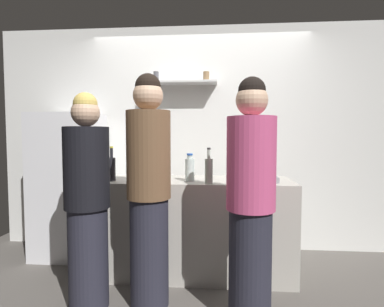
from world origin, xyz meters
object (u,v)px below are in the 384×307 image
Objects in this scene: utensil_holder at (164,173)px; wine_bottle_pale_glass at (209,170)px; water_bottle_plastic at (190,169)px; person_blonde at (87,203)px; wine_bottle_amber_glass at (138,170)px; person_brown_jacket at (149,191)px; baking_pan at (258,179)px; person_pink_top at (251,203)px; wine_bottle_green_glass at (162,165)px; wine_bottle_dark_glass at (112,168)px; refrigerator at (69,185)px.

wine_bottle_pale_glass is at bearing -31.83° from utensil_holder.
wine_bottle_pale_glass is at bearing -36.10° from water_bottle_plastic.
person_blonde is (-0.92, -0.41, -0.21)m from wine_bottle_pale_glass.
wine_bottle_amber_glass is 0.48m from person_brown_jacket.
baking_pan is 0.20× the size of person_pink_top.
person_brown_jacket is (-0.76, 0.17, 0.04)m from person_pink_top.
wine_bottle_pale_glass is 1.00× the size of wine_bottle_green_glass.
person_brown_jacket reaches higher than wine_bottle_dark_glass.
baking_pan is 1.05m from person_brown_jacket.
water_bottle_plastic is (-0.18, 0.13, -0.01)m from wine_bottle_pale_glass.
water_bottle_plastic reaches higher than baking_pan.
person_brown_jacket is at bearing -25.42° from person_blonde.
person_pink_top is (0.48, -0.65, -0.16)m from water_bottle_plastic.
refrigerator is at bearing 159.61° from wine_bottle_pale_glass.
utensil_holder is 0.18m from wine_bottle_green_glass.
utensil_holder is 0.74× the size of wine_bottle_amber_glass.
baking_pan is 1.14× the size of wine_bottle_amber_glass.
person_blonde is (-0.48, -0.69, -0.15)m from utensil_holder.
refrigerator reaches higher than wine_bottle_dark_glass.
wine_bottle_green_glass is 1.23× the size of water_bottle_plastic.
wine_bottle_green_glass is 0.19× the size of person_blonde.
utensil_holder is at bearing 174.04° from baking_pan.
wine_bottle_amber_glass is 0.17× the size of person_brown_jacket.
baking_pan is at bearing -11.23° from refrigerator.
wine_bottle_green_glass is 0.79m from person_brown_jacket.
refrigerator reaches higher than baking_pan.
water_bottle_plastic is at bearing 2.50° from person_blonde.
wine_bottle_pale_glass is 0.19× the size of person_blonde.
person_blonde is at bearing -116.46° from wine_bottle_green_glass.
utensil_holder is at bearing 43.00° from wine_bottle_amber_glass.
person_pink_top reaches higher than wine_bottle_pale_glass.
person_pink_top reaches higher than baking_pan.
baking_pan is at bearing -10.30° from person_blonde.
wine_bottle_pale_glass is at bearing -157.98° from baking_pan.
person_blonde is at bearing 46.72° from person_brown_jacket.
baking_pan is 1.10m from wine_bottle_amber_glass.
wine_bottle_pale_glass is (-0.45, -0.18, 0.10)m from baking_pan.
wine_bottle_amber_glass is at bearing -174.86° from baking_pan.
person_brown_jacket is (0.04, -0.78, -0.13)m from wine_bottle_green_glass.
wine_bottle_pale_glass is (1.56, -0.58, 0.25)m from refrigerator.
person_brown_jacket is at bearing -39.87° from refrigerator.
water_bottle_plastic reaches higher than utensil_holder.
person_brown_jacket reaches higher than refrigerator.
person_blonde is (-0.27, -0.50, -0.20)m from wine_bottle_amber_glass.
person_brown_jacket reaches higher than wine_bottle_pale_glass.
wine_bottle_dark_glass reaches higher than baking_pan.
person_blonde is at bearing -143.62° from water_bottle_plastic.
refrigerator is 0.91× the size of person_pink_top.
wine_bottle_dark_glass is 1.08× the size of wine_bottle_amber_glass.
person_pink_top is (-0.14, -0.70, -0.07)m from baking_pan.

